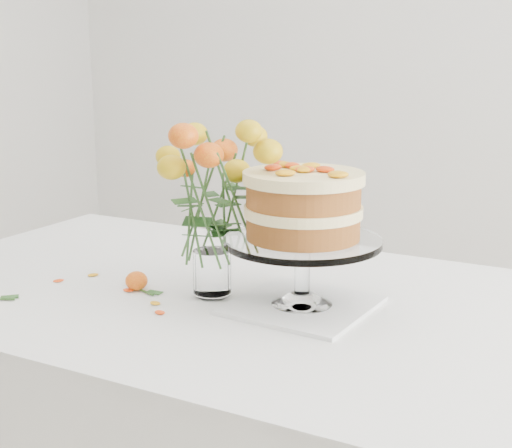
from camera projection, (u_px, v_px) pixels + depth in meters
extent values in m
cube|color=silver|center=(440.00, 32.00, 3.15)|extent=(4.00, 0.04, 2.70)
cube|color=tan|center=(200.00, 298.00, 1.57)|extent=(1.40, 0.90, 0.04)
cylinder|color=tan|center=(100.00, 345.00, 2.26)|extent=(0.06, 0.06, 0.71)
cylinder|color=tan|center=(507.00, 442.00, 1.69)|extent=(0.06, 0.06, 0.71)
cube|color=white|center=(200.00, 288.00, 1.57)|extent=(1.42, 0.92, 0.01)
cube|color=white|center=(289.00, 277.00, 1.98)|extent=(1.42, 0.01, 0.20)
cube|color=white|center=(54.00, 423.00, 1.19)|extent=(1.42, 0.01, 0.20)
cube|color=white|center=(302.00, 305.00, 1.44)|extent=(0.28, 0.28, 0.01)
cylinder|color=white|center=(302.00, 269.00, 1.42)|extent=(0.03, 0.03, 0.10)
cylinder|color=white|center=(303.00, 241.00, 1.40)|extent=(0.31, 0.31, 0.01)
cylinder|color=brown|center=(303.00, 227.00, 1.40)|extent=(0.24, 0.24, 0.04)
cylinder|color=#FFF8A4|center=(303.00, 211.00, 1.39)|extent=(0.24, 0.24, 0.02)
cylinder|color=brown|center=(303.00, 195.00, 1.38)|extent=(0.24, 0.24, 0.04)
cylinder|color=#FFF8A4|center=(304.00, 177.00, 1.37)|extent=(0.25, 0.25, 0.02)
cylinder|color=white|center=(212.00, 294.00, 1.50)|extent=(0.06, 0.06, 0.01)
cylinder|color=white|center=(212.00, 272.00, 1.49)|extent=(0.08, 0.08, 0.09)
cylinder|color=#305923|center=(0.00, 299.00, 1.48)|extent=(0.06, 0.03, 0.01)
ellipsoid|color=red|center=(136.00, 281.00, 1.54)|extent=(0.05, 0.05, 0.04)
cylinder|color=#305923|center=(145.00, 293.00, 1.52)|extent=(0.06, 0.02, 0.00)
ellipsoid|color=orange|center=(128.00, 290.00, 1.53)|extent=(0.03, 0.02, 0.00)
ellipsoid|color=orange|center=(155.00, 303.00, 1.45)|extent=(0.03, 0.02, 0.00)
ellipsoid|color=orange|center=(160.00, 313.00, 1.40)|extent=(0.03, 0.02, 0.00)
ellipsoid|color=orange|center=(93.00, 275.00, 1.64)|extent=(0.03, 0.02, 0.00)
ellipsoid|color=orange|center=(58.00, 281.00, 1.60)|extent=(0.03, 0.02, 0.00)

